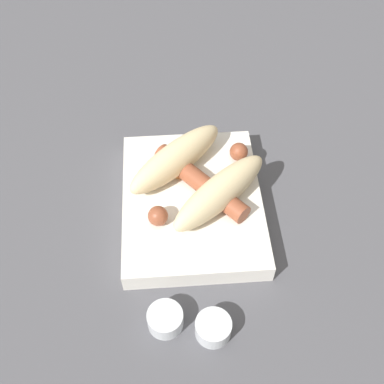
{
  "coord_description": "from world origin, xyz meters",
  "views": [
    {
      "loc": [
        0.39,
        -0.03,
        0.55
      ],
      "look_at": [
        0.0,
        0.0,
        0.04
      ],
      "focal_mm": 45.0,
      "sensor_mm": 36.0,
      "label": 1
    }
  ],
  "objects": [
    {
      "name": "ground_plane",
      "position": [
        0.0,
        0.0,
        0.0
      ],
      "size": [
        3.0,
        3.0,
        0.0
      ],
      "primitive_type": "plane",
      "color": "#4C4C51"
    },
    {
      "name": "food_tray",
      "position": [
        0.0,
        0.0,
        0.01
      ],
      "size": [
        0.24,
        0.19,
        0.03
      ],
      "color": "silver",
      "rests_on": "ground_plane"
    },
    {
      "name": "bread_roll",
      "position": [
        -0.02,
        0.01,
        0.05
      ],
      "size": [
        0.2,
        0.2,
        0.05
      ],
      "color": "beige",
      "rests_on": "food_tray"
    },
    {
      "name": "sausage",
      "position": [
        -0.01,
        0.01,
        0.04
      ],
      "size": [
        0.13,
        0.14,
        0.03
      ],
      "color": "brown",
      "rests_on": "food_tray"
    },
    {
      "name": "pickled_veggies",
      "position": [
        -0.05,
        -0.04,
        0.03
      ],
      "size": [
        0.06,
        0.07,
        0.01
      ],
      "color": "orange",
      "rests_on": "food_tray"
    },
    {
      "name": "condiment_cup_near",
      "position": [
        0.16,
        -0.04,
        0.01
      ],
      "size": [
        0.04,
        0.04,
        0.02
      ],
      "color": "silver",
      "rests_on": "ground_plane"
    },
    {
      "name": "condiment_cup_far",
      "position": [
        0.18,
        0.01,
        0.01
      ],
      "size": [
        0.04,
        0.04,
        0.02
      ],
      "color": "silver",
      "rests_on": "ground_plane"
    }
  ]
}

